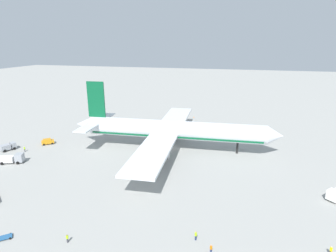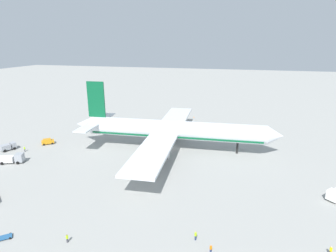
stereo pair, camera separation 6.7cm
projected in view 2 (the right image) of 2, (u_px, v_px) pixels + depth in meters
ground_plane at (175, 149)px, 93.57m from camera, size 600.00×600.00×0.00m
airliner at (171, 130)px, 92.01m from camera, size 69.15×68.26×21.78m
service_truck_2 at (8, 147)px, 91.95m from camera, size 3.96×5.06×2.28m
service_truck_3 at (12, 159)px, 82.13m from camera, size 7.31×4.63×2.80m
service_van at (48, 141)px, 97.44m from camera, size 4.29×4.05×1.97m
baggage_cart_0 at (4, 237)px, 50.57m from camera, size 2.88×2.75×0.40m
ground_worker_0 at (211, 249)px, 46.94m from camera, size 0.56×0.56×1.66m
ground_worker_1 at (25, 149)px, 90.84m from camera, size 0.49×0.49×1.77m
ground_worker_3 at (67, 238)px, 49.50m from camera, size 0.49×0.49×1.61m
ground_worker_4 at (196, 236)px, 50.06m from camera, size 0.54×0.54×1.79m
ground_worker_5 at (331, 251)px, 46.44m from camera, size 0.53×0.53×1.76m
traffic_cone_0 at (194, 117)px, 132.32m from camera, size 0.36×0.36×0.55m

